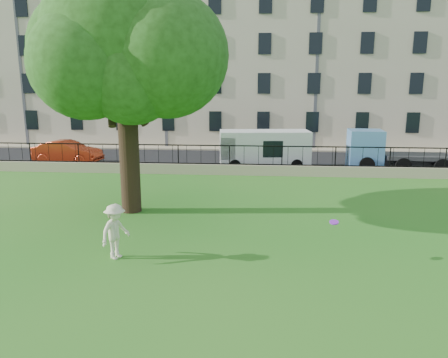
# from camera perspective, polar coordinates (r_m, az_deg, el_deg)

# --- Properties ---
(ground) EXTENTS (120.00, 120.00, 0.00)m
(ground) POSITION_cam_1_polar(r_m,az_deg,el_deg) (13.90, -2.96, -9.53)
(ground) COLOR #22741B
(ground) RESTS_ON ground
(retaining_wall) EXTENTS (50.00, 0.40, 0.60)m
(retaining_wall) POSITION_cam_1_polar(r_m,az_deg,el_deg) (25.31, 0.73, 1.24)
(retaining_wall) COLOR tan
(retaining_wall) RESTS_ON ground
(iron_railing) EXTENTS (50.00, 0.05, 1.13)m
(iron_railing) POSITION_cam_1_polar(r_m,az_deg,el_deg) (25.16, 0.74, 3.14)
(iron_railing) COLOR black
(iron_railing) RESTS_ON retaining_wall
(street) EXTENTS (60.00, 9.00, 0.01)m
(street) POSITION_cam_1_polar(r_m,az_deg,el_deg) (29.98, 1.39, 2.41)
(street) COLOR black
(street) RESTS_ON ground
(sidewalk) EXTENTS (60.00, 1.40, 0.12)m
(sidewalk) POSITION_cam_1_polar(r_m,az_deg,el_deg) (35.09, 1.92, 3.95)
(sidewalk) COLOR tan
(sidewalk) RESTS_ON ground
(building_row) EXTENTS (56.40, 10.40, 13.80)m
(building_row) POSITION_cam_1_polar(r_m,az_deg,el_deg) (40.42, 2.43, 14.80)
(building_row) COLOR beige
(building_row) RESTS_ON ground
(tree) EXTENTS (8.17, 6.37, 10.17)m
(tree) POSITION_cam_1_polar(r_m,az_deg,el_deg) (18.00, -13.28, 17.12)
(tree) COLOR black
(tree) RESTS_ON ground
(man) EXTENTS (1.03, 1.26, 1.69)m
(man) POSITION_cam_1_polar(r_m,az_deg,el_deg) (13.55, -14.00, -6.66)
(man) COLOR beige
(man) RESTS_ON ground
(frisbee) EXTENTS (0.36, 0.35, 0.12)m
(frisbee) POSITION_cam_1_polar(r_m,az_deg,el_deg) (13.37, 14.18, -5.48)
(frisbee) COLOR purple
(red_sedan) EXTENTS (4.67, 2.05, 1.49)m
(red_sedan) POSITION_cam_1_polar(r_m,az_deg,el_deg) (30.77, -19.77, 3.34)
(red_sedan) COLOR #B73316
(red_sedan) RESTS_ON street
(white_van) EXTENTS (5.73, 2.75, 2.32)m
(white_van) POSITION_cam_1_polar(r_m,az_deg,el_deg) (27.47, 5.28, 3.89)
(white_van) COLOR white
(white_van) RESTS_ON street
(blue_truck) EXTENTS (5.84, 2.31, 2.41)m
(blue_truck) POSITION_cam_1_polar(r_m,az_deg,el_deg) (28.67, 21.61, 3.52)
(blue_truck) COLOR #5389C4
(blue_truck) RESTS_ON street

